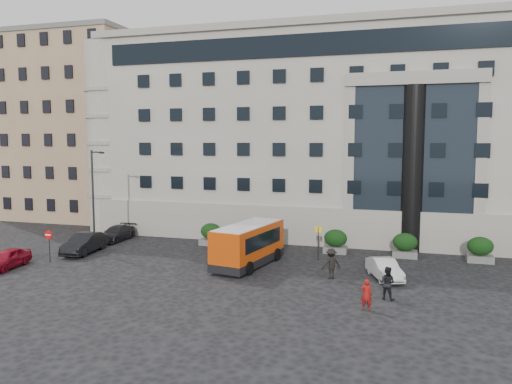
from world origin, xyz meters
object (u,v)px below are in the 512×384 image
Objects in this scene: red_truck at (179,208)px; parked_car_c at (116,233)px; parked_car_b at (84,243)px; white_taxi at (384,269)px; no_entry_sign at (49,240)px; pedestrian_a at (366,294)px; hedge_c at (335,241)px; pedestrian_b at (387,283)px; hedge_b at (271,237)px; minibus at (248,243)px; parked_car_a at (7,259)px; hedge_d at (405,245)px; pedestrian_c at (331,264)px; street_lamp at (94,196)px; hedge_a at (211,234)px; hedge_e at (480,249)px; bus_stop_sign at (318,237)px; parked_car_d at (158,224)px.

red_truck is 1.24× the size of parked_car_c.
parked_car_b is at bearing -86.86° from parked_car_c.
red_truck is 1.41× the size of white_taxi.
pedestrian_a is at bearing -9.77° from no_entry_sign.
pedestrian_b is (4.23, -10.67, -0.00)m from hedge_c.
red_truck is at bearing 141.14° from hedge_b.
minibus is 1.84× the size of parked_car_a.
pedestrian_c is at bearing -121.25° from hedge_d.
pedestrian_c reaches higher than hedge_c.
pedestrian_b reaches higher than hedge_c.
hedge_c reaches higher than parked_car_b.
white_taxi is at bearing 5.45° from minibus.
pedestrian_c is at bearing -27.82° from pedestrian_b.
parked_car_c is (-13.87, -0.64, -0.29)m from hedge_b.
white_taxi is at bearing 162.80° from pedestrian_c.
street_lamp reaches higher than pedestrian_b.
minibus is at bearing 12.66° from no_entry_sign.
red_truck is (-7.94, 10.59, 0.50)m from hedge_a.
hedge_a is 12.64m from no_entry_sign.
minibus reaches higher than no_entry_sign.
hedge_e is 12.33m from pedestrian_b.
pedestrian_b is at bearing -14.58° from street_lamp.
no_entry_sign is 20.16m from pedestrian_c.
hedge_b is 0.34× the size of red_truck.
hedge_d is at bearing 0.00° from hedge_b.
bus_stop_sign reaches higher than parked_car_c.
parked_car_c is at bearing -178.09° from hedge_c.
parked_car_a is (-26.25, -11.11, -0.26)m from hedge_d.
red_truck reaches higher than pedestrian_c.
bus_stop_sign is 21.83m from parked_car_a.
parked_car_a is at bearing -157.06° from hedge_d.
red_truck is 1.15× the size of parked_car_b.
pedestrian_b is (-0.97, -10.67, -0.00)m from hedge_d.
pedestrian_a is (3.27, -12.74, -0.11)m from hedge_c.
hedge_d is 0.94× the size of pedestrian_c.
hedge_a is 0.39× the size of parked_car_b.
bus_stop_sign is 0.65× the size of white_taxi.
street_lamp is (-7.94, -4.80, 3.44)m from hedge_a.
parked_car_c is at bearing 173.21° from bus_stop_sign.
no_entry_sign is at bearing -92.83° from parked_car_c.
hedge_c reaches higher than parked_car_c.
hedge_d is 10.71m from pedestrian_b.
no_entry_sign is at bearing -161.92° from bus_stop_sign.
parked_car_d is at bearing 71.68° from parked_car_a.
pedestrian_b is (23.30, -10.03, 0.29)m from parked_car_c.
minibus is (14.05, 3.16, -0.05)m from no_entry_sign.
hedge_b is at bearing -16.05° from parked_car_d.
pedestrian_b is at bearing -68.37° from hedge_c.
no_entry_sign is 0.49× the size of parked_car_b.
hedge_a is 0.94× the size of pedestrian_c.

